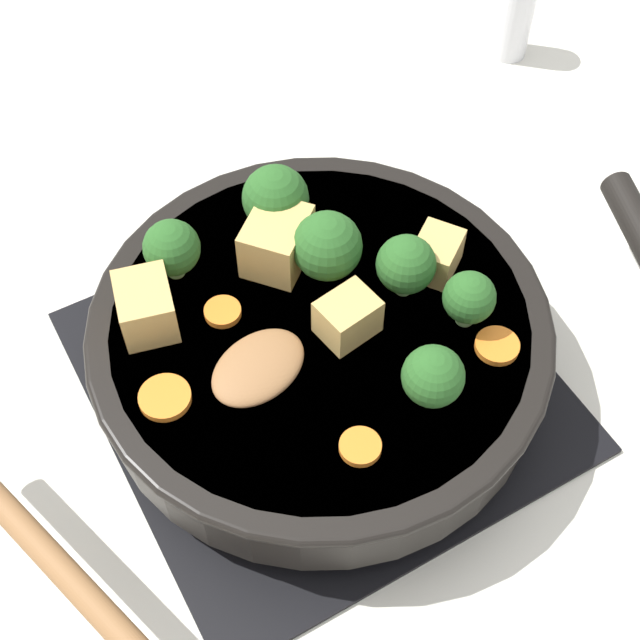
% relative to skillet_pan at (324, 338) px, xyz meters
% --- Properties ---
extents(ground_plane, '(2.40, 2.40, 0.00)m').
position_rel_skillet_pan_xyz_m(ground_plane, '(0.00, -0.00, -0.06)').
color(ground_plane, silver).
extents(front_burner_grate, '(0.31, 0.31, 0.03)m').
position_rel_skillet_pan_xyz_m(front_burner_grate, '(0.00, -0.00, -0.04)').
color(front_burner_grate, black).
rests_on(front_burner_grate, ground_plane).
extents(skillet_pan, '(0.44, 0.33, 0.05)m').
position_rel_skillet_pan_xyz_m(skillet_pan, '(0.00, 0.00, 0.00)').
color(skillet_pan, black).
rests_on(skillet_pan, front_burner_grate).
extents(wooden_spoon, '(0.25, 0.26, 0.02)m').
position_rel_skillet_pan_xyz_m(wooden_spoon, '(0.15, 0.05, 0.03)').
color(wooden_spoon, olive).
rests_on(wooden_spoon, skillet_pan).
extents(tofu_cube_center_large, '(0.05, 0.04, 0.03)m').
position_rel_skillet_pan_xyz_m(tofu_cube_center_large, '(-0.09, -0.00, 0.04)').
color(tofu_cube_center_large, tan).
rests_on(tofu_cube_center_large, skillet_pan).
extents(tofu_cube_near_handle, '(0.06, 0.06, 0.04)m').
position_rel_skillet_pan_xyz_m(tofu_cube_near_handle, '(0.00, -0.06, 0.04)').
color(tofu_cube_near_handle, tan).
rests_on(tofu_cube_near_handle, skillet_pan).
extents(tofu_cube_east_chunk, '(0.04, 0.04, 0.03)m').
position_rel_skillet_pan_xyz_m(tofu_cube_east_chunk, '(-0.01, 0.02, 0.04)').
color(tofu_cube_east_chunk, tan).
rests_on(tofu_cube_east_chunk, skillet_pan).
extents(tofu_cube_west_chunk, '(0.04, 0.05, 0.04)m').
position_rel_skillet_pan_xyz_m(tofu_cube_west_chunk, '(0.10, -0.06, 0.04)').
color(tofu_cube_west_chunk, tan).
rests_on(tofu_cube_west_chunk, skillet_pan).
extents(broccoli_floret_near_spoon, '(0.05, 0.05, 0.05)m').
position_rel_skillet_pan_xyz_m(broccoli_floret_near_spoon, '(-0.01, -0.09, 0.05)').
color(broccoli_floret_near_spoon, '#709956').
rests_on(broccoli_floret_near_spoon, skillet_pan).
extents(broccoli_floret_center_top, '(0.04, 0.04, 0.04)m').
position_rel_skillet_pan_xyz_m(broccoli_floret_center_top, '(-0.08, 0.05, 0.05)').
color(broccoli_floret_center_top, '#709956').
rests_on(broccoli_floret_center_top, skillet_pan).
extents(broccoli_floret_east_rim, '(0.04, 0.04, 0.05)m').
position_rel_skillet_pan_xyz_m(broccoli_floret_east_rim, '(-0.06, 0.00, 0.05)').
color(broccoli_floret_east_rim, '#709956').
rests_on(broccoli_floret_east_rim, skillet_pan).
extents(broccoli_floret_west_rim, '(0.04, 0.04, 0.05)m').
position_rel_skillet_pan_xyz_m(broccoli_floret_west_rim, '(0.07, -0.09, 0.05)').
color(broccoli_floret_west_rim, '#709956').
rests_on(broccoli_floret_west_rim, skillet_pan).
extents(broccoli_floret_north_edge, '(0.05, 0.05, 0.05)m').
position_rel_skillet_pan_xyz_m(broccoli_floret_north_edge, '(-0.02, -0.03, 0.05)').
color(broccoli_floret_north_edge, '#709956').
rests_on(broccoli_floret_north_edge, skillet_pan).
extents(broccoli_floret_south_cluster, '(0.04, 0.04, 0.05)m').
position_rel_skillet_pan_xyz_m(broccoli_floret_south_cluster, '(-0.03, 0.09, 0.05)').
color(broccoli_floret_south_cluster, '#709956').
rests_on(broccoli_floret_south_cluster, skillet_pan).
extents(carrot_slice_orange_thin, '(0.03, 0.03, 0.01)m').
position_rel_skillet_pan_xyz_m(carrot_slice_orange_thin, '(0.06, -0.04, 0.02)').
color(carrot_slice_orange_thin, orange).
rests_on(carrot_slice_orange_thin, skillet_pan).
extents(carrot_slice_near_center, '(0.03, 0.03, 0.01)m').
position_rel_skillet_pan_xyz_m(carrot_slice_near_center, '(0.12, 0.00, 0.02)').
color(carrot_slice_near_center, orange).
rests_on(carrot_slice_near_center, skillet_pan).
extents(carrot_slice_edge_slice, '(0.03, 0.03, 0.01)m').
position_rel_skillet_pan_xyz_m(carrot_slice_edge_slice, '(-0.09, 0.08, 0.02)').
color(carrot_slice_edge_slice, orange).
rests_on(carrot_slice_edge_slice, skillet_pan).
extents(carrot_slice_under_broccoli, '(0.03, 0.03, 0.01)m').
position_rel_skillet_pan_xyz_m(carrot_slice_under_broccoli, '(0.03, 0.09, 0.02)').
color(carrot_slice_under_broccoli, orange).
rests_on(carrot_slice_under_broccoli, skillet_pan).
extents(salt_shaker, '(0.04, 0.04, 0.09)m').
position_rel_skillet_pan_xyz_m(salt_shaker, '(-0.35, -0.24, -0.01)').
color(salt_shaker, white).
rests_on(salt_shaker, ground_plane).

